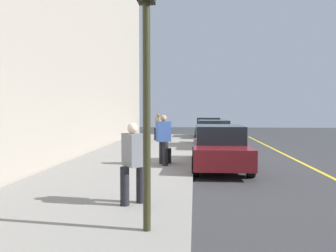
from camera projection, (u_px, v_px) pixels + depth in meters
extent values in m
plane|color=#333335|center=(221.00, 167.00, 12.09)|extent=(56.00, 56.00, 0.00)
cube|color=gray|center=(131.00, 163.00, 12.35)|extent=(28.00, 4.60, 0.15)
cube|color=gold|center=(312.00, 168.00, 11.83)|extent=(28.00, 0.14, 0.01)
cylinder|color=black|center=(221.00, 136.00, 22.47)|extent=(0.64, 0.23, 0.64)
cylinder|color=black|center=(196.00, 136.00, 22.62)|extent=(0.64, 0.23, 0.64)
cylinder|color=black|center=(219.00, 133.00, 25.23)|extent=(0.64, 0.23, 0.64)
cylinder|color=black|center=(197.00, 133.00, 25.38)|extent=(0.64, 0.23, 0.64)
cube|color=#1E512D|center=(208.00, 130.00, 23.91)|extent=(4.50, 1.86, 0.64)
cube|color=black|center=(208.00, 122.00, 24.11)|extent=(2.35, 1.63, 0.60)
cylinder|color=black|center=(232.00, 145.00, 16.32)|extent=(0.64, 0.22, 0.64)
cylinder|color=black|center=(198.00, 145.00, 16.46)|extent=(0.64, 0.22, 0.64)
cylinder|color=black|center=(227.00, 140.00, 19.04)|extent=(0.64, 0.22, 0.64)
cylinder|color=black|center=(197.00, 140.00, 19.19)|extent=(0.64, 0.22, 0.64)
cube|color=white|center=(213.00, 138.00, 17.74)|extent=(4.43, 1.83, 0.64)
cube|color=black|center=(213.00, 126.00, 17.93)|extent=(2.31, 1.61, 0.60)
cylinder|color=black|center=(251.00, 167.00, 10.14)|extent=(0.64, 0.22, 0.64)
cylinder|color=black|center=(195.00, 166.00, 10.28)|extent=(0.64, 0.22, 0.64)
cylinder|color=black|center=(239.00, 155.00, 12.78)|extent=(0.64, 0.22, 0.64)
cylinder|color=black|center=(195.00, 155.00, 12.92)|extent=(0.64, 0.22, 0.64)
cube|color=maroon|center=(220.00, 152.00, 11.52)|extent=(4.28, 1.80, 0.64)
cube|color=black|center=(219.00, 134.00, 11.70)|extent=(2.23, 1.60, 0.60)
cylinder|color=black|center=(156.00, 134.00, 21.06)|extent=(0.18, 0.18, 0.79)
cylinder|color=black|center=(161.00, 134.00, 20.97)|extent=(0.18, 0.18, 0.79)
cube|color=tan|center=(158.00, 122.00, 20.98)|extent=(0.49, 0.36, 0.67)
sphere|color=brown|center=(158.00, 115.00, 20.96)|extent=(0.22, 0.22, 0.22)
cylinder|color=black|center=(162.00, 152.00, 11.73)|extent=(0.19, 0.19, 0.82)
cylinder|color=black|center=(165.00, 154.00, 11.37)|extent=(0.19, 0.19, 0.82)
cube|color=#335193|center=(163.00, 131.00, 11.52)|extent=(0.45, 0.55, 0.69)
sphere|color=tan|center=(163.00, 118.00, 11.50)|extent=(0.23, 0.23, 0.23)
cylinder|color=black|center=(141.00, 184.00, 6.82)|extent=(0.18, 0.18, 0.77)
cylinder|color=black|center=(125.00, 186.00, 6.62)|extent=(0.18, 0.18, 0.77)
cube|color=slate|center=(133.00, 150.00, 6.69)|extent=(0.52, 0.50, 0.66)
sphere|color=beige|center=(133.00, 128.00, 6.67)|extent=(0.21, 0.21, 0.21)
cylinder|color=#2D2D19|center=(147.00, 118.00, 5.17)|extent=(0.12, 0.12, 3.53)
cube|color=black|center=(168.00, 156.00, 11.99)|extent=(0.34, 0.22, 0.52)
cylinder|color=#4C4C4C|center=(168.00, 143.00, 11.96)|extent=(0.03, 0.03, 0.36)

